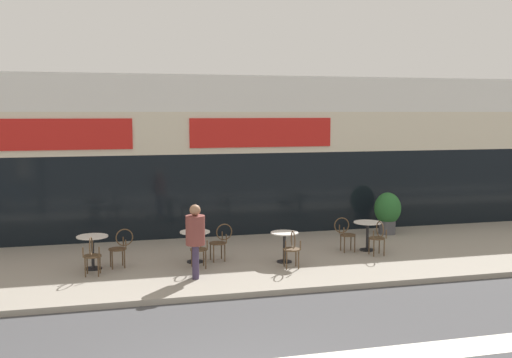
% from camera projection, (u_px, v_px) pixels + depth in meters
% --- Properties ---
extents(sidewalk_slab, '(40.00, 5.50, 0.12)m').
position_uv_depth(sidewalk_slab, '(174.00, 265.00, 14.36)').
color(sidewalk_slab, gray).
rests_on(sidewalk_slab, ground).
extents(storefront_facade, '(40.00, 4.06, 4.77)m').
position_uv_depth(storefront_facade, '(156.00, 155.00, 18.63)').
color(storefront_facade, silver).
rests_on(storefront_facade, ground).
extents(bistro_table_0, '(0.72, 0.72, 0.77)m').
position_uv_depth(bistro_table_0, '(93.00, 245.00, 13.70)').
color(bistro_table_0, black).
rests_on(bistro_table_0, sidewalk_slab).
extents(bistro_table_1, '(0.72, 0.72, 0.75)m').
position_uv_depth(bistro_table_1, '(195.00, 240.00, 14.34)').
color(bistro_table_1, black).
rests_on(bistro_table_1, sidewalk_slab).
extents(bistro_table_2, '(0.67, 0.67, 0.73)m').
position_uv_depth(bistro_table_2, '(284.00, 241.00, 14.34)').
color(bistro_table_2, black).
rests_on(bistro_table_2, sidewalk_slab).
extents(bistro_table_3, '(0.72, 0.72, 0.75)m').
position_uv_depth(bistro_table_3, '(367.00, 230.00, 15.57)').
color(bistro_table_3, black).
rests_on(bistro_table_3, sidewalk_slab).
extents(cafe_chair_0_near, '(0.45, 0.60, 0.90)m').
position_uv_depth(cafe_chair_0_near, '(92.00, 253.00, 13.10)').
color(cafe_chair_0_near, '#4C3823').
rests_on(cafe_chair_0_near, sidewalk_slab).
extents(cafe_chair_0_side, '(0.60, 0.45, 0.90)m').
position_uv_depth(cafe_chair_0_side, '(120.00, 245.00, 13.87)').
color(cafe_chair_0_side, '#4C3823').
rests_on(cafe_chair_0_side, sidewalk_slab).
extents(cafe_chair_1_near, '(0.40, 0.58, 0.90)m').
position_uv_depth(cafe_chair_1_near, '(199.00, 247.00, 13.74)').
color(cafe_chair_1_near, '#4C3823').
rests_on(cafe_chair_1_near, sidewalk_slab).
extents(cafe_chair_1_side, '(0.59, 0.44, 0.90)m').
position_uv_depth(cafe_chair_1_side, '(221.00, 240.00, 14.51)').
color(cafe_chair_1_side, '#4C3823').
rests_on(cafe_chair_1_side, sidewalk_slab).
extents(cafe_chair_2_near, '(0.44, 0.59, 0.90)m').
position_uv_depth(cafe_chair_2_near, '(292.00, 247.00, 13.74)').
color(cafe_chair_2_near, '#4C3823').
rests_on(cafe_chair_2_near, sidewalk_slab).
extents(cafe_chair_3_near, '(0.40, 0.58, 0.90)m').
position_uv_depth(cafe_chair_3_near, '(378.00, 236.00, 14.97)').
color(cafe_chair_3_near, '#4C3823').
rests_on(cafe_chair_3_near, sidewalk_slab).
extents(cafe_chair_3_side, '(0.58, 0.42, 0.90)m').
position_uv_depth(cafe_chair_3_side, '(345.00, 232.00, 15.42)').
color(cafe_chair_3_side, '#4C3823').
rests_on(cafe_chair_3_side, sidewalk_slab).
extents(planter_pot, '(0.78, 0.78, 1.24)m').
position_uv_depth(planter_pot, '(388.00, 211.00, 17.68)').
color(planter_pot, '#4C4C51').
rests_on(planter_pot, sidewalk_slab).
extents(pedestrian_near_end, '(0.49, 0.49, 1.62)m').
position_uv_depth(pedestrian_near_end, '(195.00, 235.00, 12.91)').
color(pedestrian_near_end, '#382D47').
rests_on(pedestrian_near_end, sidewalk_slab).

